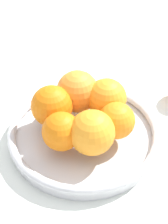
{
  "coord_description": "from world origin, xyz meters",
  "views": [
    {
      "loc": [
        0.26,
        -0.32,
        0.42
      ],
      "look_at": [
        0.0,
        0.0,
        0.07
      ],
      "focal_mm": 50.0,
      "sensor_mm": 36.0,
      "label": 1
    }
  ],
  "objects": [
    {
      "name": "orange_pile",
      "position": [
        -0.0,
        0.0,
        0.07
      ],
      "size": [
        0.18,
        0.18,
        0.08
      ],
      "color": "orange",
      "rests_on": "fruit_bowl"
    },
    {
      "name": "fruit_bowl",
      "position": [
        0.0,
        0.0,
        0.02
      ],
      "size": [
        0.28,
        0.28,
        0.03
      ],
      "color": "silver",
      "rests_on": "ground_plane"
    },
    {
      "name": "ground_plane",
      "position": [
        0.0,
        0.0,
        0.0
      ],
      "size": [
        4.0,
        4.0,
        0.0
      ],
      "primitive_type": "plane",
      "color": "silver"
    }
  ]
}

